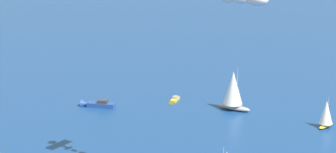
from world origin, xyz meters
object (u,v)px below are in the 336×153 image
Objects in this scene: motorboat_near_centre at (174,100)px; sailboat_far_stbd at (326,114)px; motorboat_offshore at (96,104)px; sailboat_trailing at (233,90)px.

motorboat_near_centre is 46.28m from sailboat_far_stbd.
motorboat_near_centre is 0.75× the size of sailboat_far_stbd.
motorboat_offshore is (-3.52, 22.96, 0.31)m from motorboat_near_centre.
motorboat_near_centre is 23.23m from motorboat_offshore.
motorboat_offshore is 0.81× the size of sailboat_trailing.
sailboat_trailing is (16.34, 22.54, 2.04)m from sailboat_far_stbd.
motorboat_near_centre is 19.23m from sailboat_trailing.
sailboat_trailing is at bearing 54.06° from sailboat_far_stbd.
sailboat_trailing reaches higher than sailboat_far_stbd.
sailboat_far_stbd is 27.91m from sailboat_trailing.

